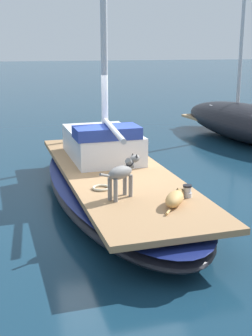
# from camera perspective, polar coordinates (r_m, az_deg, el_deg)

# --- Properties ---
(ground_plane) EXTENTS (120.00, 120.00, 0.00)m
(ground_plane) POSITION_cam_1_polar(r_m,az_deg,el_deg) (9.47, -1.14, -4.27)
(ground_plane) COLOR #143347
(sailboat_main) EXTENTS (3.26, 7.46, 0.66)m
(sailboat_main) POSITION_cam_1_polar(r_m,az_deg,el_deg) (9.36, -1.15, -2.34)
(sailboat_main) COLOR black
(sailboat_main) RESTS_ON ground
(mast_main) EXTENTS (0.14, 2.27, 6.03)m
(mast_main) POSITION_cam_1_polar(r_m,az_deg,el_deg) (9.60, -2.59, 16.35)
(mast_main) COLOR silver
(mast_main) RESTS_ON sailboat_main
(cabin_house) EXTENTS (1.62, 2.36, 0.84)m
(cabin_house) POSITION_cam_1_polar(r_m,az_deg,el_deg) (10.22, -2.92, 3.10)
(cabin_house) COLOR silver
(cabin_house) RESTS_ON sailboat_main
(dog_tan) EXTENTS (0.56, 0.86, 0.22)m
(dog_tan) POSITION_cam_1_polar(r_m,az_deg,el_deg) (7.45, 6.07, -3.74)
(dog_tan) COLOR tan
(dog_tan) RESTS_ON sailboat_main
(dog_grey) EXTENTS (0.80, 0.63, 0.70)m
(dog_grey) POSITION_cam_1_polar(r_m,az_deg,el_deg) (7.65, -0.47, -0.66)
(dog_grey) COLOR gray
(dog_grey) RESTS_ON sailboat_main
(deck_winch) EXTENTS (0.16, 0.16, 0.21)m
(deck_winch) POSITION_cam_1_polar(r_m,az_deg,el_deg) (7.84, 7.55, -2.87)
(deck_winch) COLOR #B7B7BC
(deck_winch) RESTS_ON sailboat_main
(coiled_rope) EXTENTS (0.32, 0.32, 0.04)m
(coiled_rope) POSITION_cam_1_polar(r_m,az_deg,el_deg) (8.20, -3.07, -2.46)
(coiled_rope) COLOR beige
(coiled_rope) RESTS_ON sailboat_main
(moored_boat_starboard_side) EXTENTS (3.44, 6.62, 7.39)m
(moored_boat_starboard_side) POSITION_cam_1_polar(r_m,az_deg,el_deg) (15.59, 14.85, 5.51)
(moored_boat_starboard_side) COLOR black
(moored_boat_starboard_side) RESTS_ON ground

